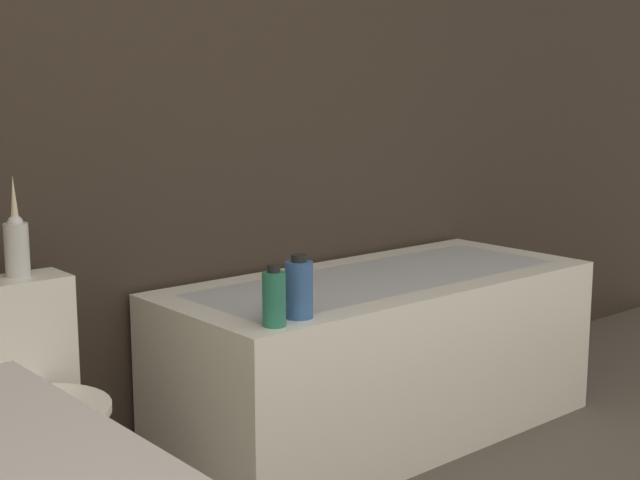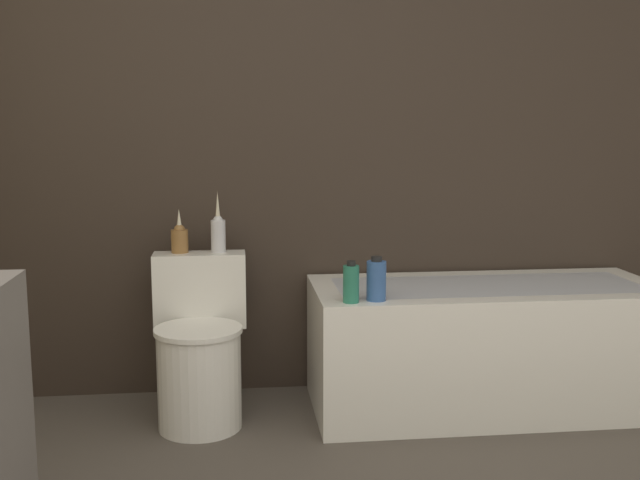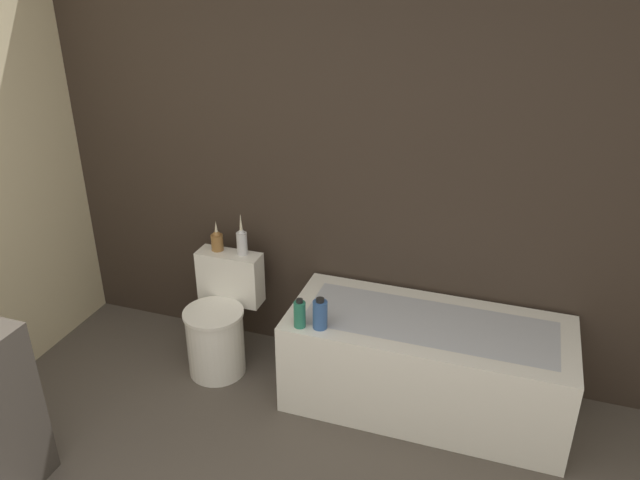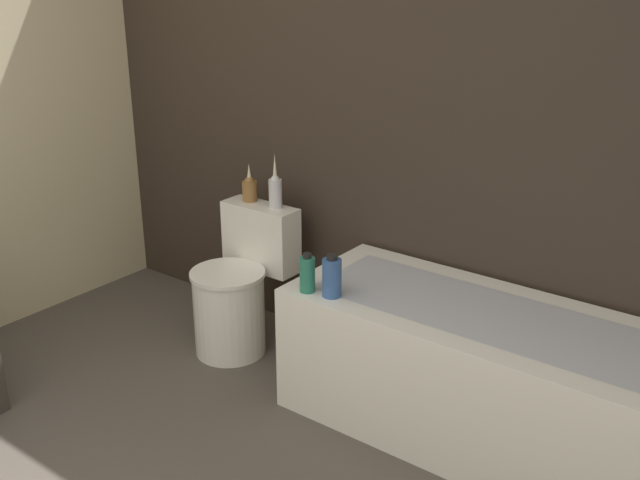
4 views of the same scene
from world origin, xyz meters
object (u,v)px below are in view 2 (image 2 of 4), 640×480
(toilet, at_px, (200,352))
(shampoo_bottle_tall, at_px, (351,283))
(vase_silver, at_px, (218,232))
(vase_gold, at_px, (180,238))
(bathtub, at_px, (486,345))
(shampoo_bottle_short, at_px, (376,280))

(toilet, bearing_deg, shampoo_bottle_tall, -20.20)
(vase_silver, bearing_deg, toilet, -112.84)
(toilet, distance_m, vase_silver, 0.54)
(toilet, relative_size, vase_gold, 3.63)
(vase_silver, height_order, shampoo_bottle_tall, vase_silver)
(vase_silver, xyz_separation_m, shampoo_bottle_tall, (0.53, -0.43, -0.16))
(bathtub, distance_m, shampoo_bottle_short, 0.70)
(vase_silver, relative_size, shampoo_bottle_short, 1.50)
(bathtub, bearing_deg, toilet, -178.58)
(bathtub, height_order, toilet, toilet)
(vase_gold, height_order, vase_silver, vase_silver)
(vase_gold, bearing_deg, vase_silver, -0.34)
(vase_silver, distance_m, shampoo_bottle_short, 0.77)
(toilet, bearing_deg, shampoo_bottle_short, -15.64)
(bathtub, height_order, vase_silver, vase_silver)
(shampoo_bottle_tall, xyz_separation_m, shampoo_bottle_short, (0.11, 0.02, 0.01))
(shampoo_bottle_short, bearing_deg, bathtub, 23.02)
(shampoo_bottle_tall, bearing_deg, toilet, 159.80)
(shampoo_bottle_tall, bearing_deg, shampoo_bottle_short, 12.74)
(toilet, distance_m, vase_gold, 0.52)
(bathtub, bearing_deg, vase_silver, 171.85)
(toilet, xyz_separation_m, vase_silver, (0.09, 0.20, 0.49))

